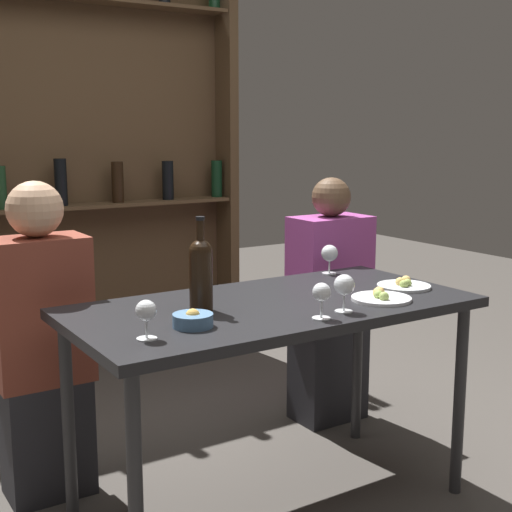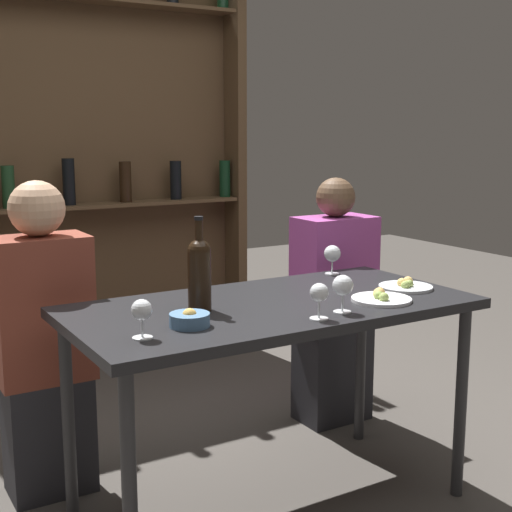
{
  "view_description": "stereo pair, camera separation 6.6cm",
  "coord_description": "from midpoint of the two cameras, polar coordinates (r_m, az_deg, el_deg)",
  "views": [
    {
      "loc": [
        -1.36,
        -2.02,
        1.38
      ],
      "look_at": [
        0.0,
        0.11,
        0.92
      ],
      "focal_mm": 50.0,
      "sensor_mm": 36.0,
      "label": 1
    },
    {
      "loc": [
        -1.3,
        -2.06,
        1.38
      ],
      "look_at": [
        0.0,
        0.11,
        0.92
      ],
      "focal_mm": 50.0,
      "sensor_mm": 36.0,
      "label": 2
    }
  ],
  "objects": [
    {
      "name": "wine_rack_wall",
      "position": [
        4.15,
        -13.92,
        7.08
      ],
      "size": [
        1.83,
        0.21,
        2.33
      ],
      "color": "#4C3823",
      "rests_on": "ground_plane"
    },
    {
      "name": "wine_glass_1",
      "position": [
        2.37,
        6.28,
        -2.4
      ],
      "size": [
        0.07,
        0.07,
        0.13
      ],
      "color": "silver",
      "rests_on": "dining_table"
    },
    {
      "name": "seated_person_left",
      "position": [
        2.78,
        -17.38,
        -7.17
      ],
      "size": [
        0.34,
        0.22,
        1.19
      ],
      "color": "#26262B",
      "rests_on": "ground_plane"
    },
    {
      "name": "food_plate_0",
      "position": [
        2.57,
        9.23,
        -3.28
      ],
      "size": [
        0.21,
        0.21,
        0.04
      ],
      "color": "white",
      "rests_on": "dining_table"
    },
    {
      "name": "snack_bowl",
      "position": [
        2.21,
        -5.94,
        -5.1
      ],
      "size": [
        0.13,
        0.13,
        0.06
      ],
      "color": "#4C7299",
      "rests_on": "dining_table"
    },
    {
      "name": "wine_glass_0",
      "position": [
        2.28,
        4.44,
        -3.04
      ],
      "size": [
        0.06,
        0.06,
        0.12
      ],
      "color": "silver",
      "rests_on": "dining_table"
    },
    {
      "name": "ground_plane",
      "position": [
        2.79,
        0.52,
        -19.34
      ],
      "size": [
        10.0,
        10.0,
        0.0
      ],
      "primitive_type": "plane",
      "color": "#47423D"
    },
    {
      "name": "wine_glass_3",
      "position": [
        2.99,
        5.27,
        0.15
      ],
      "size": [
        0.07,
        0.07,
        0.12
      ],
      "color": "silver",
      "rests_on": "dining_table"
    },
    {
      "name": "food_plate_1",
      "position": [
        2.78,
        11.08,
        -2.31
      ],
      "size": [
        0.2,
        0.2,
        0.04
      ],
      "color": "silver",
      "rests_on": "dining_table"
    },
    {
      "name": "wine_bottle",
      "position": [
        2.37,
        -5.24,
        -1.22
      ],
      "size": [
        0.08,
        0.08,
        0.32
      ],
      "color": "black",
      "rests_on": "dining_table"
    },
    {
      "name": "wine_glass_2",
      "position": [
        2.09,
        -9.69,
        -4.46
      ],
      "size": [
        0.06,
        0.06,
        0.12
      ],
      "color": "silver",
      "rests_on": "dining_table"
    },
    {
      "name": "dining_table",
      "position": [
        2.52,
        0.54,
        -5.3
      ],
      "size": [
        1.43,
        0.71,
        0.77
      ],
      "color": "black",
      "rests_on": "ground_plane"
    },
    {
      "name": "seated_person_right",
      "position": [
        3.37,
        5.31,
        -4.19
      ],
      "size": [
        0.36,
        0.22,
        1.16
      ],
      "color": "#26262B",
      "rests_on": "ground_plane"
    }
  ]
}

